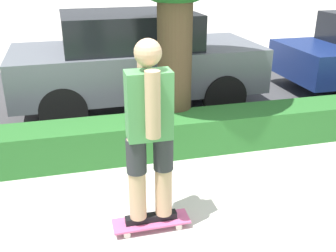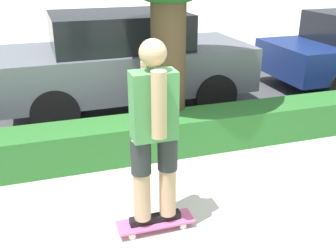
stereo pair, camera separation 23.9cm
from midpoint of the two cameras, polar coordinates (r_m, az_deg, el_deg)
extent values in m
plane|color=beige|center=(4.26, 3.80, -13.02)|extent=(60.00, 60.00, 0.00)
cube|color=#474749|center=(7.91, -7.31, 4.36)|extent=(18.49, 5.00, 0.01)
cube|color=#2D702D|center=(5.45, -2.23, -1.34)|extent=(18.49, 0.60, 0.52)
cube|color=#DB5B93|center=(4.06, -3.58, -13.74)|extent=(0.77, 0.24, 0.02)
cylinder|color=silver|center=(4.07, 0.44, -14.31)|extent=(0.07, 0.04, 0.07)
cylinder|color=silver|center=(4.21, -0.34, -12.90)|extent=(0.07, 0.04, 0.07)
cylinder|color=silver|center=(3.97, -7.02, -15.60)|extent=(0.07, 0.04, 0.07)
cylinder|color=silver|center=(4.11, -7.52, -14.09)|extent=(0.07, 0.04, 0.07)
cube|color=black|center=(4.01, -5.43, -13.53)|extent=(0.26, 0.09, 0.07)
cylinder|color=tan|center=(3.76, -5.69, -7.89)|extent=(0.17, 0.17, 0.85)
cylinder|color=#2D2D33|center=(3.63, -5.85, -4.45)|extent=(0.19, 0.19, 0.34)
cube|color=black|center=(4.06, -1.79, -12.92)|extent=(0.26, 0.09, 0.07)
cylinder|color=tan|center=(3.81, -1.87, -7.32)|extent=(0.17, 0.17, 0.85)
cylinder|color=#2D2D33|center=(3.69, -1.93, -3.91)|extent=(0.19, 0.19, 0.34)
cube|color=#519356|center=(3.46, -4.08, 2.94)|extent=(0.40, 0.22, 0.63)
cylinder|color=tan|center=(3.29, -3.40, 3.01)|extent=(0.13, 0.13, 0.59)
cylinder|color=tan|center=(3.60, -4.76, 4.74)|extent=(0.13, 0.13, 0.59)
sphere|color=tan|center=(3.33, -4.31, 10.53)|extent=(0.24, 0.24, 0.24)
cylinder|color=brown|center=(5.54, -1.20, 9.64)|extent=(0.48, 0.48, 2.45)
cube|color=slate|center=(7.04, -6.84, 8.34)|extent=(4.30, 1.89, 0.75)
cube|color=black|center=(6.88, -8.18, 13.60)|extent=(2.25, 1.63, 0.58)
cylinder|color=black|center=(6.76, 5.83, 4.45)|extent=(0.74, 0.22, 0.74)
cylinder|color=black|center=(8.24, 1.25, 7.96)|extent=(0.74, 0.22, 0.74)
cylinder|color=black|center=(6.24, -17.13, 1.94)|extent=(0.74, 0.22, 0.74)
cylinder|color=black|center=(7.82, -17.53, 6.07)|extent=(0.74, 0.22, 0.74)
cylinder|color=black|center=(9.45, 16.59, 8.52)|extent=(0.60, 0.22, 0.60)
camera|label=1|loc=(0.12, 88.40, 0.67)|focal=42.00mm
camera|label=2|loc=(0.12, -91.60, -0.67)|focal=42.00mm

